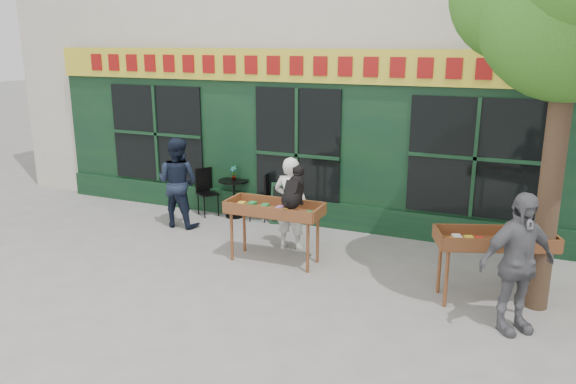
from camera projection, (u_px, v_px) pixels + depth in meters
name	position (u px, v px, depth m)	size (l,w,h in m)	color
ground	(240.00, 265.00, 8.88)	(80.00, 80.00, 0.00)	slate
book_cart_center	(274.00, 212.00, 8.81)	(1.51, 0.64, 0.99)	brown
dog	(294.00, 186.00, 8.51)	(0.34, 0.60, 0.60)	black
woman	(291.00, 203.00, 9.39)	(0.58, 0.38, 1.59)	white
book_cart_right	(495.00, 244.00, 7.44)	(1.62, 1.10, 0.99)	brown
man_right	(517.00, 263.00, 6.65)	(1.02, 0.43, 1.74)	#5A5A5F
bistro_table	(234.00, 191.00, 11.18)	(0.60, 0.60, 0.76)	black
bistro_chair_left	(206.00, 187.00, 11.37)	(0.50, 0.50, 0.95)	black
bistro_chair_right	(263.00, 193.00, 10.96)	(0.43, 0.43, 0.95)	black
potted_plant	(233.00, 173.00, 11.08)	(0.15, 0.10, 0.29)	gray
man_left	(178.00, 182.00, 10.57)	(0.83, 0.65, 1.71)	black
chalkboard	(285.00, 204.00, 10.79)	(0.59, 0.30, 0.79)	black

